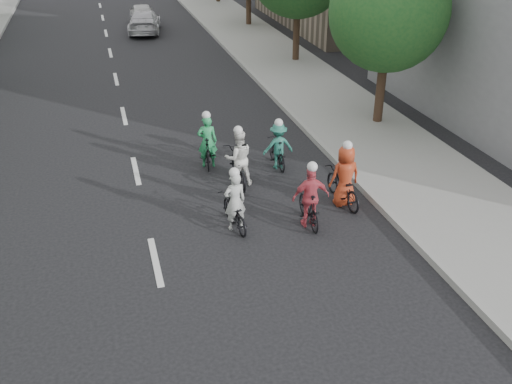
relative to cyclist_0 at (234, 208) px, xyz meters
name	(u,v)px	position (x,y,z in m)	size (l,w,h in m)	color
ground	(156,262)	(-2.11, -1.00, -0.54)	(120.00, 120.00, 0.00)	black
sidewalk_right	(322,96)	(5.89, 9.00, -0.46)	(4.00, 80.00, 0.15)	gray
curb_right	(277,100)	(3.94, 9.00, -0.45)	(0.18, 80.00, 0.18)	#999993
tree_r_0	(389,12)	(6.69, 5.60, 3.43)	(4.00, 4.00, 5.97)	black
cyclist_0	(234,208)	(0.00, 0.00, 0.00)	(0.72, 1.63, 1.67)	black
cyclist_1	(278,149)	(2.11, 3.11, 0.07)	(0.92, 1.52, 1.58)	black
cyclist_2	(238,163)	(0.69, 2.36, 0.10)	(0.83, 1.93, 1.78)	black
cyclist_3	(207,147)	(0.08, 3.81, 0.08)	(0.69, 1.67, 1.77)	black
cyclist_4	(310,202)	(1.84, -0.38, 0.11)	(0.96, 1.56, 1.76)	black
cyclist_5	(344,182)	(3.09, 0.42, 0.10)	(0.86, 1.85, 1.85)	black
follow_car_lead	(144,21)	(0.21, 23.58, 0.11)	(1.82, 4.48, 1.30)	silver
follow_car_trail	(142,13)	(0.33, 26.46, 0.09)	(1.48, 3.69, 1.26)	silver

